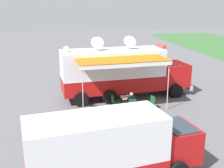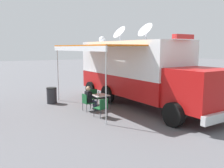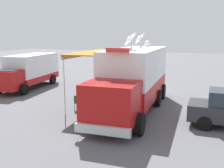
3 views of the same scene
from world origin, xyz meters
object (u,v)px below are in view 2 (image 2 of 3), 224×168
(water_bottle, at_px, (99,93))
(folding_chair_beside_table, at_px, (94,96))
(seated_responder, at_px, (90,98))
(trash_bin, at_px, (52,95))
(folding_table, at_px, (100,96))
(folding_chair_at_table, at_px, (87,101))
(command_truck, at_px, (139,70))
(folding_chair_spare_by_truck, at_px, (102,106))
(car_behind_truck, at_px, (218,84))

(water_bottle, bearing_deg, folding_chair_beside_table, -99.10)
(seated_responder, relative_size, trash_bin, 1.37)
(folding_table, xyz_separation_m, trash_bin, (1.89, -2.43, -0.22))
(folding_table, relative_size, folding_chair_at_table, 0.99)
(command_truck, xyz_separation_m, folding_chair_spare_by_truck, (2.85, 1.26, -1.43))
(folding_table, relative_size, water_bottle, 3.84)
(water_bottle, height_order, folding_chair_beside_table, water_bottle)
(trash_bin, bearing_deg, command_truck, 147.64)
(trash_bin, bearing_deg, folding_chair_spare_by_truck, 108.35)
(folding_table, xyz_separation_m, folding_chair_spare_by_truck, (0.61, 1.46, -0.16))
(folding_chair_at_table, xyz_separation_m, car_behind_truck, (-8.38, 1.02, 0.37))
(folding_table, height_order, folding_chair_spare_by_truck, folding_chair_spare_by_truck)
(folding_table, xyz_separation_m, folding_chair_beside_table, (-0.05, -0.85, -0.16))
(folding_table, distance_m, folding_chair_at_table, 0.82)
(car_behind_truck, bearing_deg, command_truck, -10.00)
(command_truck, xyz_separation_m, seated_responder, (2.86, -0.10, -1.30))
(folding_chair_at_table, distance_m, folding_chair_spare_by_truck, 1.36)
(folding_chair_beside_table, relative_size, seated_responder, 0.70)
(folding_chair_beside_table, height_order, folding_chair_spare_by_truck, same)
(folding_chair_beside_table, bearing_deg, folding_chair_at_table, 48.65)
(water_bottle, relative_size, car_behind_truck, 0.05)
(folding_table, bearing_deg, folding_chair_at_table, 7.99)
(folding_chair_beside_table, bearing_deg, folding_table, 86.84)
(command_truck, relative_size, folding_chair_spare_by_truck, 11.10)
(seated_responder, xyz_separation_m, trash_bin, (1.28, -2.53, -0.20))
(folding_chair_at_table, relative_size, folding_chair_spare_by_truck, 1.00)
(command_truck, distance_m, trash_bin, 5.13)
(folding_chair_spare_by_truck, xyz_separation_m, car_behind_truck, (-8.18, -0.32, 0.37))
(trash_bin, bearing_deg, car_behind_truck, 159.38)
(folding_chair_at_table, relative_size, trash_bin, 0.96)
(folding_chair_spare_by_truck, distance_m, car_behind_truck, 8.20)
(water_bottle, distance_m, seated_responder, 0.56)
(folding_chair_at_table, xyz_separation_m, seated_responder, (-0.19, -0.01, 0.14))
(folding_chair_beside_table, bearing_deg, command_truck, 154.61)
(water_bottle, relative_size, seated_responder, 0.18)
(water_bottle, distance_m, folding_chair_spare_by_truck, 1.56)
(command_truck, bearing_deg, folding_chair_at_table, -1.57)
(folding_chair_at_table, height_order, car_behind_truck, car_behind_truck)
(command_truck, height_order, car_behind_truck, command_truck)
(folding_chair_at_table, height_order, folding_chair_spare_by_truck, same)
(water_bottle, relative_size, trash_bin, 0.25)
(folding_chair_beside_table, distance_m, trash_bin, 2.50)
(folding_chair_beside_table, height_order, trash_bin, trash_bin)
(folding_table, relative_size, seated_responder, 0.69)
(command_truck, bearing_deg, car_behind_truck, 170.00)
(folding_table, distance_m, trash_bin, 3.09)
(folding_chair_beside_table, distance_m, car_behind_truck, 7.80)
(folding_chair_spare_by_truck, xyz_separation_m, seated_responder, (0.01, -1.36, 0.14))
(command_truck, distance_m, seated_responder, 3.14)
(command_truck, distance_m, car_behind_truck, 5.52)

